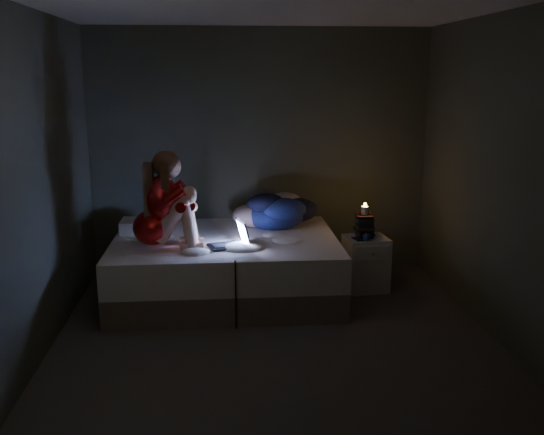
{
  "coord_description": "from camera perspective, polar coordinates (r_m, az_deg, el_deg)",
  "views": [
    {
      "loc": [
        -0.41,
        -4.52,
        2.12
      ],
      "look_at": [
        0.05,
        1.0,
        0.8
      ],
      "focal_mm": 39.82,
      "sensor_mm": 36.0,
      "label": 1
    }
  ],
  "objects": [
    {
      "name": "nightstand",
      "position": [
        6.13,
        8.84,
        -4.32
      ],
      "size": [
        0.44,
        0.4,
        0.54
      ],
      "primitive_type": "cube",
      "rotation": [
        0.0,
        0.0,
        0.1
      ],
      "color": "silver",
      "rests_on": "ground"
    },
    {
      "name": "bed",
      "position": [
        5.91,
        -4.38,
        -4.65
      ],
      "size": [
        2.13,
        1.6,
        0.59
      ],
      "primitive_type": null,
      "color": "silver",
      "rests_on": "ground"
    },
    {
      "name": "phone",
      "position": [
        5.96,
        8.04,
        -2.0
      ],
      "size": [
        0.1,
        0.15,
        0.01
      ],
      "primitive_type": "cube",
      "rotation": [
        0.0,
        0.0,
        0.19
      ],
      "color": "black",
      "rests_on": "nightstand"
    },
    {
      "name": "book_stack",
      "position": [
        6.02,
        8.73,
        -0.79
      ],
      "size": [
        0.19,
        0.25,
        0.23
      ],
      "primitive_type": null,
      "color": "black",
      "rests_on": "nightstand"
    },
    {
      "name": "clothes_pile",
      "position": [
        6.15,
        0.25,
        0.8
      ],
      "size": [
        0.73,
        0.63,
        0.38
      ],
      "primitive_type": null,
      "rotation": [
        0.0,
        0.0,
        0.21
      ],
      "color": "#0E294C",
      "rests_on": "bed"
    },
    {
      "name": "wall_back",
      "position": [
        6.49,
        -1.11,
        6.15
      ],
      "size": [
        3.6,
        0.02,
        2.6
      ],
      "primitive_type": "cube",
      "color": "#3B4134",
      "rests_on": "ground"
    },
    {
      "name": "laptop",
      "position": [
        5.47,
        -4.18,
        -1.55
      ],
      "size": [
        0.41,
        0.34,
        0.25
      ],
      "primitive_type": null,
      "rotation": [
        0.0,
        0.0,
        0.29
      ],
      "color": "black",
      "rests_on": "bed"
    },
    {
      "name": "wall_right",
      "position": [
        5.1,
        21.15,
        3.25
      ],
      "size": [
        0.02,
        3.8,
        2.6
      ],
      "primitive_type": "cube",
      "color": "#3B4134",
      "rests_on": "ground"
    },
    {
      "name": "blue_orb",
      "position": [
        5.9,
        8.82,
        -1.83
      ],
      "size": [
        0.08,
        0.08,
        0.08
      ],
      "primitive_type": "sphere",
      "color": "navy",
      "rests_on": "nightstand"
    },
    {
      "name": "wall_front",
      "position": [
        2.76,
        3.98,
        -3.89
      ],
      "size": [
        3.6,
        0.02,
        2.6
      ],
      "primitive_type": "cube",
      "color": "#3B4134",
      "rests_on": "ground"
    },
    {
      "name": "woman",
      "position": [
        5.47,
        -11.3,
        1.67
      ],
      "size": [
        0.56,
        0.38,
        0.89
      ],
      "primitive_type": null,
      "rotation": [
        0.0,
        0.0,
        0.03
      ],
      "color": "maroon",
      "rests_on": "bed"
    },
    {
      "name": "floor",
      "position": [
        5.01,
        0.39,
        -11.75
      ],
      "size": [
        3.6,
        3.8,
        0.02
      ],
      "primitive_type": "cube",
      "color": "#33302F",
      "rests_on": "ground"
    },
    {
      "name": "wall_left",
      "position": [
        4.8,
        -21.67,
        2.62
      ],
      "size": [
        0.02,
        3.8,
        2.6
      ],
      "primitive_type": "cube",
      "color": "#3B4134",
      "rests_on": "ground"
    },
    {
      "name": "pillow",
      "position": [
        6.12,
        -12.02,
        -0.78
      ],
      "size": [
        0.44,
        0.31,
        0.13
      ],
      "primitive_type": "cube",
      "color": "white",
      "rests_on": "bed"
    },
    {
      "name": "candle",
      "position": [
        5.99,
        8.78,
        0.65
      ],
      "size": [
        0.07,
        0.07,
        0.08
      ],
      "primitive_type": "cylinder",
      "color": "beige",
      "rests_on": "book_stack"
    },
    {
      "name": "ceiling",
      "position": [
        4.56,
        0.44,
        19.58
      ],
      "size": [
        3.6,
        3.8,
        0.02
      ],
      "primitive_type": "cube",
      "color": "silver",
      "rests_on": "ground"
    }
  ]
}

